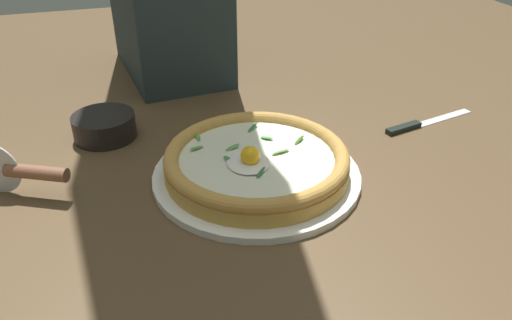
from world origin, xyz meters
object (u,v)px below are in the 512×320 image
at_px(side_bowl, 104,126).
at_px(pizza_cutter, 23,171).
at_px(pizza, 256,159).
at_px(table_knife, 417,124).

distance_m(side_bowl, pizza_cutter, 0.20).
xyz_separation_m(pizza, table_knife, (-0.08, 0.35, -0.03)).
distance_m(side_bowl, table_knife, 0.60).
xyz_separation_m(side_bowl, pizza_cutter, (0.16, -0.12, 0.02)).
distance_m(pizza, pizza_cutter, 0.35).
bearing_deg(pizza_cutter, pizza, 81.05).
height_order(pizza, table_knife, pizza).
relative_size(side_bowl, table_knife, 0.53).
height_order(side_bowl, pizza_cutter, pizza_cutter).
distance_m(pizza_cutter, table_knife, 0.71).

